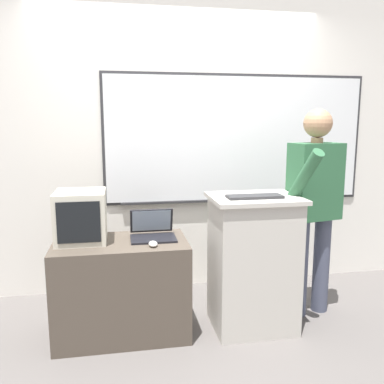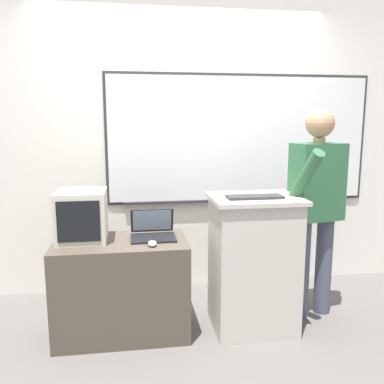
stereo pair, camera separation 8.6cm
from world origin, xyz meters
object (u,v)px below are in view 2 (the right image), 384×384
Objects in this scene: lectern_podium at (253,263)px; side_desk at (122,287)px; person_presenter at (316,200)px; laptop at (153,230)px; wireless_keyboard at (255,197)px; crt_monitor at (82,215)px; computer_mouse_by_laptop at (152,243)px.

side_desk is (-0.96, 0.07, -0.16)m from lectern_podium.
side_desk is 1.61m from person_presenter.
laptop is at bearing 169.28° from lectern_podium.
wireless_keyboard reaches higher than side_desk.
lectern_podium is 1.07× the size of side_desk.
wireless_keyboard is at bearing -172.38° from person_presenter.
wireless_keyboard is at bearing -16.05° from laptop.
person_presenter is 1.27m from laptop.
person_presenter reaches higher than laptop.
wireless_keyboard is 1.06× the size of crt_monitor.
crt_monitor is (-1.21, 0.20, -0.14)m from wireless_keyboard.
crt_monitor is at bearing -179.68° from laptop.
lectern_podium is 0.78m from laptop.
lectern_podium reaches higher than computer_mouse_by_laptop.
crt_monitor is at bearing 155.60° from computer_mouse_by_laptop.
crt_monitor is (-1.76, 0.01, -0.06)m from person_presenter.
computer_mouse_by_laptop is at bearing -93.91° from laptop.
side_desk is 0.58× the size of person_presenter.
laptop is at bearing 168.05° from person_presenter.
lectern_podium is 2.55× the size of wireless_keyboard.
computer_mouse_by_laptop is (-0.72, -0.02, -0.30)m from wireless_keyboard.
wireless_keyboard is (0.94, -0.13, 0.67)m from side_desk.
crt_monitor is (-0.27, 0.07, 0.53)m from side_desk.
lectern_podium reaches higher than side_desk.
person_presenter is at bearing -0.59° from laptop.
laptop is (0.23, 0.07, 0.40)m from side_desk.
computer_mouse_by_laptop is 0.56m from crt_monitor.
crt_monitor reaches higher than wireless_keyboard.
side_desk is 2.91× the size of laptop.
side_desk is 0.60m from crt_monitor.
laptop is at bearing 0.32° from crt_monitor.
wireless_keyboard is at bearing -109.64° from lectern_podium.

